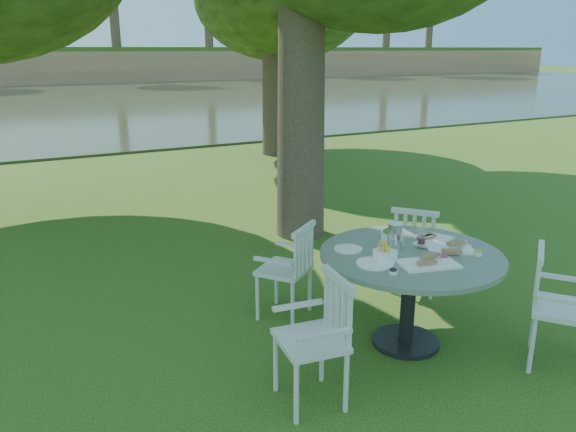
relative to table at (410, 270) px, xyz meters
name	(u,v)px	position (x,y,z in m)	size (l,w,h in m)	color
ground	(298,305)	(-0.44, 1.09, -0.67)	(140.00, 140.00, 0.00)	#1F3F0D
table	(410,270)	(0.00, 0.00, 0.00)	(1.47, 1.47, 0.82)	black
chair_ne	(415,243)	(0.73, 0.78, -0.14)	(0.62, 0.63, 0.91)	silver
chair_nw	(293,264)	(-0.60, 0.89, -0.15)	(0.61, 0.61, 0.89)	silver
chair_sw	(323,330)	(-1.03, -0.32, -0.13)	(0.49, 0.52, 0.92)	silver
chair_se	(551,299)	(0.77, -0.74, -0.12)	(0.64, 0.64, 0.93)	silver
tableware	(403,247)	(-0.05, 0.05, 0.19)	(1.12, 0.88, 0.23)	white
river	(45,105)	(-0.44, 24.09, -0.67)	(100.00, 28.00, 0.12)	#2C321E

